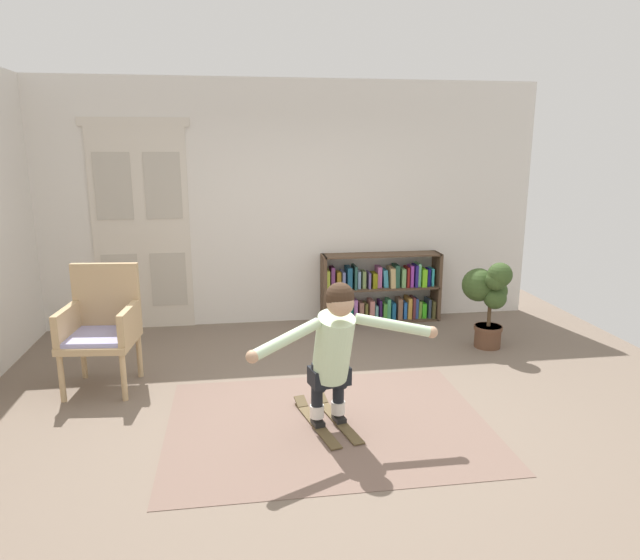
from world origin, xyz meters
name	(u,v)px	position (x,y,z in m)	size (l,w,h in m)	color
ground_plane	(327,411)	(0.00, 0.00, 0.00)	(7.20, 7.20, 0.00)	#736254
back_wall	(293,204)	(0.00, 2.60, 1.45)	(6.00, 0.10, 2.90)	silver
double_door	(141,226)	(-1.78, 2.54, 1.23)	(1.22, 0.05, 2.45)	beige
rug	(328,423)	(-0.03, -0.21, 0.00)	(2.50, 1.88, 0.01)	#755C50
bookshelf	(380,291)	(1.06, 2.39, 0.38)	(1.48, 0.30, 0.85)	brown
wicker_chair	(102,324)	(-1.91, 0.83, 0.58)	(0.66, 0.66, 1.10)	tan
potted_plant	(488,295)	(1.95, 1.28, 0.59)	(0.47, 0.52, 0.96)	brown
skis_pair	(326,420)	(-0.04, -0.18, 0.02)	(0.45, 0.87, 0.07)	brown
person_skier	(334,345)	(0.00, -0.34, 0.70)	(1.44, 0.70, 1.12)	white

